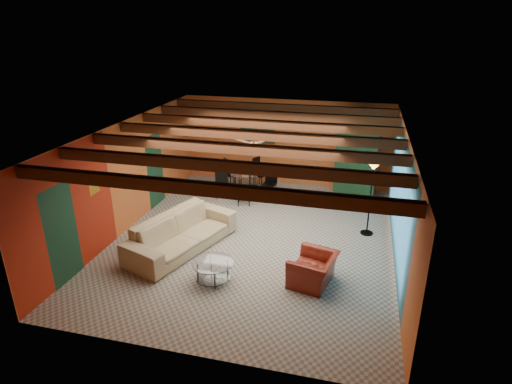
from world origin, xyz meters
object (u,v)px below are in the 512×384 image
(sofa, at_px, (182,233))
(dining_table, at_px, (245,179))
(armchair, at_px, (313,269))
(potted_plant, at_px, (360,113))
(floor_lamp, at_px, (370,198))
(armoire, at_px, (356,158))
(vase, at_px, (245,161))
(coffee_table, at_px, (213,271))

(sofa, distance_m, dining_table, 3.61)
(armchair, bearing_deg, dining_table, -135.87)
(dining_table, distance_m, potted_plant, 3.85)
(armchair, height_order, floor_lamp, floor_lamp)
(armoire, bearing_deg, potted_plant, 0.00)
(armchair, bearing_deg, sofa, -89.33)
(sofa, distance_m, floor_lamp, 4.56)
(vase, bearing_deg, floor_lamp, -25.97)
(sofa, relative_size, vase, 13.97)
(dining_table, bearing_deg, sofa, -98.45)
(armchair, height_order, potted_plant, potted_plant)
(dining_table, xyz_separation_m, potted_plant, (3.17, 0.98, 1.96))
(floor_lamp, height_order, vase, floor_lamp)
(coffee_table, bearing_deg, vase, 97.35)
(dining_table, bearing_deg, potted_plant, 17.16)
(armchair, xyz_separation_m, dining_table, (-2.58, 4.24, 0.17))
(armoire, distance_m, potted_plant, 1.35)
(vase, bearing_deg, coffee_table, -82.65)
(floor_lamp, relative_size, vase, 9.53)
(coffee_table, xyz_separation_m, vase, (-0.60, 4.66, 0.85))
(sofa, relative_size, floor_lamp, 1.47)
(dining_table, bearing_deg, armchair, -58.72)
(vase, bearing_deg, sofa, -98.45)
(armchair, xyz_separation_m, vase, (-2.58, 4.24, 0.76))
(sofa, height_order, coffee_table, sofa)
(armoire, xyz_separation_m, floor_lamp, (0.45, -2.74, -0.14))
(armoire, relative_size, potted_plant, 4.37)
(floor_lamp, bearing_deg, dining_table, 154.03)
(armchair, relative_size, armoire, 0.43)
(armchair, height_order, vase, vase)
(armchair, distance_m, armoire, 5.31)
(floor_lamp, relative_size, potted_plant, 3.79)
(coffee_table, xyz_separation_m, floor_lamp, (3.01, 2.90, 0.73))
(armoire, bearing_deg, dining_table, -141.59)
(sofa, distance_m, vase, 3.67)
(armoire, relative_size, floor_lamp, 1.15)
(floor_lamp, bearing_deg, potted_plant, 99.33)
(sofa, bearing_deg, armoire, -19.75)
(sofa, height_order, armchair, sofa)
(dining_table, height_order, vase, vase)
(armchair, relative_size, dining_table, 0.51)
(sofa, bearing_deg, floor_lamp, -47.09)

